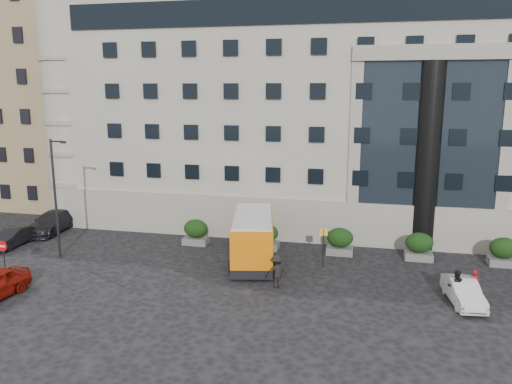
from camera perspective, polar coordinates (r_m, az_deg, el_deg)
ground at (r=28.89m, az=-4.41°, el=-11.05°), size 120.00×120.00×0.00m
civic_building at (r=47.53m, az=10.36°, el=8.93°), size 44.00×24.00×18.00m
entrance_column at (r=36.28m, az=18.96°, el=3.70°), size 1.80×1.80×13.00m
apartment_near at (r=55.53m, az=-22.86°, el=9.62°), size 14.00×14.00×20.00m
apartment_far at (r=72.41m, az=-16.60°, el=11.12°), size 13.00×13.00×22.00m
hedge_a at (r=36.76m, az=-6.89°, el=-4.53°), size 1.80×1.26×1.84m
hedge_b at (r=35.43m, az=1.11°, el=-5.07°), size 1.80×1.26×1.84m
hedge_c at (r=34.82m, az=9.56°, el=-5.54°), size 1.80×1.26×1.84m
hedge_d at (r=34.98m, az=18.14°, el=-5.89°), size 1.80×1.26×1.84m
hedge_e at (r=35.91m, az=26.46°, el=-6.11°), size 1.80×1.26×1.84m
street_lamp at (r=35.34m, az=-21.91°, el=-0.22°), size 1.16×0.18×8.00m
bus_stop_sign at (r=31.97m, az=7.72°, el=-5.55°), size 0.50×0.08×2.52m
no_entry_sign at (r=33.51m, az=-26.95°, el=-6.08°), size 0.64×0.16×2.32m
minibus at (r=32.72m, az=-0.38°, el=-5.08°), size 4.03×7.80×3.10m
red_truck at (r=48.59m, az=-17.52°, el=-0.42°), size 2.98×5.34×2.73m
parked_car_b at (r=40.15m, az=-26.06°, el=-4.67°), size 1.42×3.99×1.31m
parked_car_c at (r=42.80m, az=-22.30°, el=-3.20°), size 2.55×5.57×1.58m
parked_car_d at (r=49.47m, az=-18.03°, el=-1.06°), size 2.90×5.32×1.41m
white_taxi at (r=29.00m, az=22.61°, el=-10.49°), size 1.89×4.07×1.29m
pedestrian_a at (r=29.89m, az=23.60°, el=-9.58°), size 0.66×0.51×1.61m
pedestrian_b at (r=28.90m, az=21.84°, el=-9.96°), size 1.03×0.89×1.81m
pedestrian_c at (r=28.76m, az=2.43°, el=-9.05°), size 1.45×1.23×1.94m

